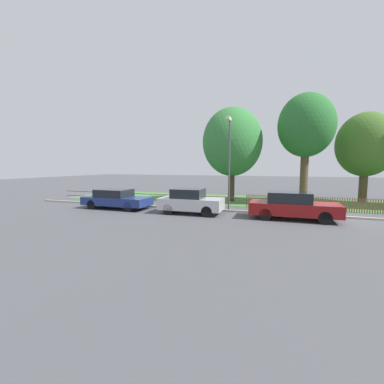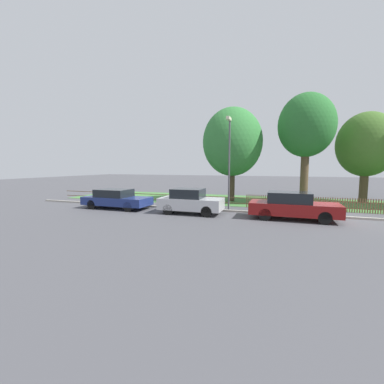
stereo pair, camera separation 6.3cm
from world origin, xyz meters
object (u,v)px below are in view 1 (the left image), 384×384
tree_behind_motorcycle (306,126)px  street_lamp (229,153)px  parked_car_black_saloon (190,201)px  parked_car_silver_hatchback (116,199)px  covered_motorcycle (182,199)px  tree_mid_park (366,145)px  parked_car_navy_estate (292,206)px  tree_nearest_kerb (232,142)px

tree_behind_motorcycle → street_lamp: size_ratio=1.40×
parked_car_black_saloon → street_lamp: 3.95m
parked_car_silver_hatchback → covered_motorcycle: 4.50m
parked_car_black_saloon → tree_mid_park: (11.29, 8.68, 3.74)m
covered_motorcycle → street_lamp: bearing=-13.7°
parked_car_navy_estate → tree_behind_motorcycle: tree_behind_motorcycle is taller
tree_nearest_kerb → tree_mid_park: 10.19m
parked_car_black_saloon → tree_nearest_kerb: 7.71m
tree_mid_park → street_lamp: (-9.31, -6.92, -0.81)m
parked_car_silver_hatchback → street_lamp: bearing=13.1°
tree_nearest_kerb → street_lamp: tree_nearest_kerb is taller
parked_car_black_saloon → street_lamp: (1.99, 1.76, 2.93)m
covered_motorcycle → tree_nearest_kerb: tree_nearest_kerb is taller
tree_mid_park → street_lamp: tree_mid_park is taller
parked_car_black_saloon → tree_behind_motorcycle: (6.84, 6.66, 5.08)m
covered_motorcycle → tree_nearest_kerb: (2.79, 4.17, 4.22)m
parked_car_silver_hatchback → parked_car_black_saloon: 5.40m
tree_nearest_kerb → tree_behind_motorcycle: bearing=2.5°
parked_car_navy_estate → tree_mid_park: bearing=57.5°
parked_car_navy_estate → covered_motorcycle: 7.50m
tree_behind_motorcycle → street_lamp: (-4.85, -4.89, -2.15)m
tree_mid_park → street_lamp: bearing=-143.4°
parked_car_silver_hatchback → street_lamp: (7.39, 1.61, 3.01)m
parked_car_black_saloon → tree_behind_motorcycle: 10.81m
parked_car_black_saloon → tree_mid_park: size_ratio=0.55×
covered_motorcycle → tree_mid_park: bearing=21.3°
street_lamp → tree_mid_park: bearing=36.6°
street_lamp → parked_car_navy_estate: bearing=-22.6°
street_lamp → parked_car_black_saloon: bearing=-138.5°
parked_car_black_saloon → street_lamp: bearing=40.6°
parked_car_navy_estate → parked_car_silver_hatchback: bearing=-179.4°
parked_car_silver_hatchback → tree_behind_motorcycle: (12.24, 6.50, 5.16)m
tree_nearest_kerb → parked_car_navy_estate: bearing=-54.7°
tree_nearest_kerb → covered_motorcycle: bearing=-123.8°
parked_car_black_saloon → tree_behind_motorcycle: bearing=43.3°
tree_mid_park → tree_behind_motorcycle: bearing=-155.6°
parked_car_silver_hatchback → tree_behind_motorcycle: size_ratio=0.56×
parked_car_navy_estate → street_lamp: bearing=157.9°
parked_car_navy_estate → tree_mid_park: 10.80m
parked_car_silver_hatchback → parked_car_navy_estate: parked_car_navy_estate is taller
covered_motorcycle → tree_nearest_kerb: size_ratio=0.24×
parked_car_silver_hatchback → covered_motorcycle: size_ratio=2.51×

